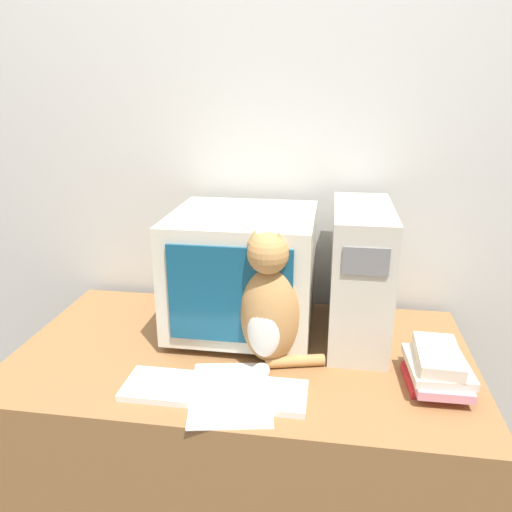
{
  "coord_description": "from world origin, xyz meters",
  "views": [
    {
      "loc": [
        0.25,
        -0.95,
        1.48
      ],
      "look_at": [
        0.03,
        0.44,
        1.0
      ],
      "focal_mm": 35.0,
      "sensor_mm": 36.0,
      "label": 1
    }
  ],
  "objects_px": {
    "book_stack": "(437,369)",
    "crt_monitor": "(243,271)",
    "computer_tower": "(359,274)",
    "cat": "(270,307)",
    "pen": "(162,370)",
    "keyboard": "(214,390)"
  },
  "relations": [
    {
      "from": "book_stack",
      "to": "crt_monitor",
      "type": "bearing_deg",
      "value": 156.34
    },
    {
      "from": "computer_tower",
      "to": "cat",
      "type": "height_order",
      "value": "computer_tower"
    },
    {
      "from": "book_stack",
      "to": "pen",
      "type": "bearing_deg",
      "value": -176.33
    },
    {
      "from": "crt_monitor",
      "to": "cat",
      "type": "distance_m",
      "value": 0.23
    },
    {
      "from": "crt_monitor",
      "to": "computer_tower",
      "type": "xyz_separation_m",
      "value": [
        0.37,
        0.01,
        0.01
      ]
    },
    {
      "from": "book_stack",
      "to": "pen",
      "type": "height_order",
      "value": "book_stack"
    },
    {
      "from": "cat",
      "to": "book_stack",
      "type": "distance_m",
      "value": 0.48
    },
    {
      "from": "crt_monitor",
      "to": "keyboard",
      "type": "xyz_separation_m",
      "value": [
        -0.01,
        -0.38,
        -0.2
      ]
    },
    {
      "from": "computer_tower",
      "to": "book_stack",
      "type": "xyz_separation_m",
      "value": [
        0.21,
        -0.26,
        -0.16
      ]
    },
    {
      "from": "crt_monitor",
      "to": "computer_tower",
      "type": "relative_size",
      "value": 1.03
    },
    {
      "from": "computer_tower",
      "to": "keyboard",
      "type": "relative_size",
      "value": 0.89
    },
    {
      "from": "crt_monitor",
      "to": "pen",
      "type": "distance_m",
      "value": 0.41
    },
    {
      "from": "cat",
      "to": "book_stack",
      "type": "xyz_separation_m",
      "value": [
        0.46,
        -0.06,
        -0.12
      ]
    },
    {
      "from": "crt_monitor",
      "to": "pen",
      "type": "bearing_deg",
      "value": -121.28
    },
    {
      "from": "crt_monitor",
      "to": "cat",
      "type": "height_order",
      "value": "cat"
    },
    {
      "from": "cat",
      "to": "pen",
      "type": "distance_m",
      "value": 0.36
    },
    {
      "from": "computer_tower",
      "to": "keyboard",
      "type": "height_order",
      "value": "computer_tower"
    },
    {
      "from": "book_stack",
      "to": "pen",
      "type": "xyz_separation_m",
      "value": [
        -0.76,
        -0.05,
        -0.05
      ]
    },
    {
      "from": "keyboard",
      "to": "cat",
      "type": "height_order",
      "value": "cat"
    },
    {
      "from": "cat",
      "to": "keyboard",
      "type": "bearing_deg",
      "value": -115.05
    },
    {
      "from": "keyboard",
      "to": "pen",
      "type": "height_order",
      "value": "keyboard"
    },
    {
      "from": "crt_monitor",
      "to": "computer_tower",
      "type": "bearing_deg",
      "value": 1.39
    }
  ]
}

